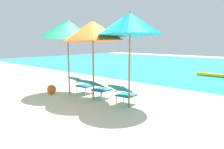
{
  "coord_description": "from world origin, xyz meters",
  "views": [
    {
      "loc": [
        5.05,
        -4.98,
        1.88
      ],
      "look_at": [
        0.0,
        0.55,
        0.75
      ],
      "focal_mm": 35.42,
      "sensor_mm": 36.0,
      "label": 1
    }
  ],
  "objects": [
    {
      "name": "lounge_chair_left",
      "position": [
        -0.96,
        -0.0,
        0.4
      ],
      "size": [
        0.6,
        0.91,
        0.68
      ],
      "color": "teal",
      "rests_on": "ground_plane"
    },
    {
      "name": "ocean_band",
      "position": [
        0.0,
        12.19,
        0.0
      ],
      "size": [
        40.0,
        18.0,
        0.01
      ],
      "primitive_type": "cube",
      "color": "#28B2B7",
      "rests_on": "ground_plane"
    },
    {
      "name": "beach_ball",
      "position": [
        -1.8,
        -0.71,
        0.17
      ],
      "size": [
        0.33,
        0.33,
        0.33
      ],
      "primitive_type": "sphere",
      "color": "#EA5619",
      "rests_on": "ground_plane"
    },
    {
      "name": "beach_umbrella_left",
      "position": [
        -1.36,
        -0.25,
        2.29
      ],
      "size": [
        2.12,
        2.09,
        2.67
      ],
      "color": "olive",
      "rests_on": "ground_plane"
    },
    {
      "name": "lounge_chair_right",
      "position": [
        1.04,
        -0.1,
        0.4
      ],
      "size": [
        0.66,
        0.94,
        0.68
      ],
      "color": "teal",
      "rests_on": "ground_plane"
    },
    {
      "name": "ground_plane",
      "position": [
        0.0,
        4.0,
        0.0
      ],
      "size": [
        40.0,
        40.0,
        0.0
      ],
      "primitive_type": "plane",
      "color": "beige"
    },
    {
      "name": "beach_umbrella_right",
      "position": [
        1.29,
        -0.14,
        2.35
      ],
      "size": [
        2.47,
        2.46,
        2.7
      ],
      "color": "olive",
      "rests_on": "ground_plane"
    },
    {
      "name": "swim_buoy",
      "position": [
        1.14,
        7.31,
        0.1
      ],
      "size": [
        1.6,
        0.18,
        0.18
      ],
      "primitive_type": "cylinder",
      "rotation": [
        0.0,
        1.57,
        0.0
      ],
      "color": "yellow",
      "rests_on": "ocean_band"
    },
    {
      "name": "beach_umbrella_center",
      "position": [
        -0.08,
        -0.25,
        2.19
      ],
      "size": [
        2.0,
        1.97,
        2.56
      ],
      "color": "olive",
      "rests_on": "ground_plane"
    },
    {
      "name": "lounge_chair_center",
      "position": [
        -0.05,
        -0.1,
        0.4
      ],
      "size": [
        0.57,
        0.9,
        0.68
      ],
      "color": "teal",
      "rests_on": "ground_plane"
    }
  ]
}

